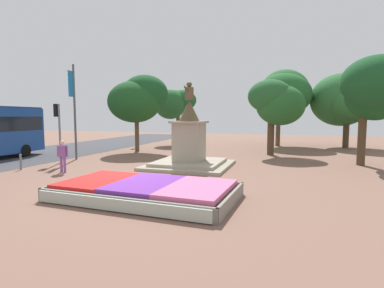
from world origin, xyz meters
TOP-DOWN VIEW (x-y plane):
  - ground_plane at (0.00, 0.00)m, footprint 77.24×77.24m
  - flower_planter at (1.98, -1.58)m, footprint 6.62×3.88m
  - statue_monument at (1.36, 5.36)m, footprint 4.68×4.68m
  - traffic_light_mid_block at (-6.95, 4.27)m, footprint 0.42×0.31m
  - traffic_light_far_corner at (-7.20, 14.74)m, footprint 0.41×0.29m
  - banner_pole at (-6.93, 5.80)m, footprint 0.16×0.60m
  - pedestrian_near_planter at (-4.35, 1.59)m, footprint 0.55×0.32m
  - kerb_bollard_mid_b at (-7.16, 1.56)m, footprint 0.12×0.12m
  - park_tree_far_left at (11.57, 8.52)m, footprint 3.97×4.22m
  - park_tree_behind_statue at (-4.47, 18.11)m, footprint 4.11×3.78m
  - park_tree_far_right at (-4.80, 10.97)m, footprint 4.60×4.77m
  - park_tree_street_side at (11.84, 19.90)m, footprint 5.68×6.19m
  - park_tree_mid_canopy at (5.93, 11.92)m, footprint 4.12×3.30m
  - park_tree_distant at (6.37, 19.60)m, footprint 5.21×6.12m

SIDE VIEW (x-z plane):
  - ground_plane at x=0.00m, z-range 0.00..0.00m
  - flower_planter at x=1.98m, z-range -0.02..0.57m
  - kerb_bollard_mid_b at x=-7.16m, z-range 0.02..0.91m
  - pedestrian_near_planter at x=-4.35m, z-range 0.13..1.81m
  - statue_monument at x=1.36m, z-range -1.27..3.62m
  - traffic_light_far_corner at x=-7.20m, z-range 0.66..4.10m
  - traffic_light_mid_block at x=-6.95m, z-range 0.74..4.44m
  - banner_pole at x=-6.93m, z-range 0.19..6.57m
  - park_tree_mid_canopy at x=5.93m, z-range 1.16..6.78m
  - park_tree_behind_statue at x=-4.47m, z-range 1.47..7.15m
  - park_tree_far_right at x=-4.80m, z-range 1.21..7.50m
  - park_tree_street_side at x=11.84m, z-range 0.99..7.91m
  - park_tree_far_left at x=11.57m, z-range 1.40..7.72m
  - park_tree_distant at x=6.37m, z-range 1.42..8.90m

